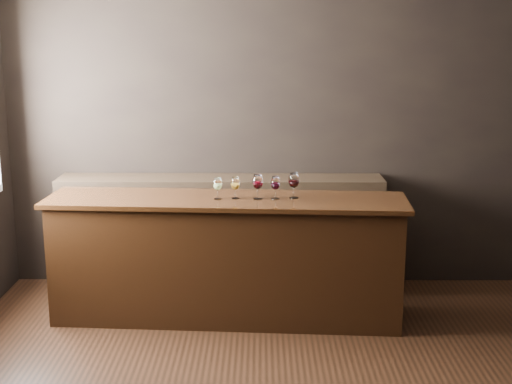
{
  "coord_description": "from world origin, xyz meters",
  "views": [
    {
      "loc": [
        -0.21,
        -4.11,
        2.29
      ],
      "look_at": [
        -0.25,
        1.36,
        1.05
      ],
      "focal_mm": 50.0,
      "sensor_mm": 36.0,
      "label": 1
    }
  ],
  "objects_px": {
    "bar_counter": "(227,261)",
    "glass_amber": "(235,184)",
    "back_bar_shelf": "(221,234)",
    "glass_red_b": "(275,184)",
    "glass_red_a": "(258,182)",
    "glass_red_c": "(294,181)",
    "glass_white": "(218,185)"
  },
  "relations": [
    {
      "from": "bar_counter",
      "to": "back_bar_shelf",
      "type": "bearing_deg",
      "value": 100.25
    },
    {
      "from": "bar_counter",
      "to": "glass_amber",
      "type": "bearing_deg",
      "value": -1.67
    },
    {
      "from": "back_bar_shelf",
      "to": "glass_red_c",
      "type": "height_order",
      "value": "glass_red_c"
    },
    {
      "from": "bar_counter",
      "to": "glass_white",
      "type": "bearing_deg",
      "value": -151.1
    },
    {
      "from": "bar_counter",
      "to": "glass_red_a",
      "type": "relative_size",
      "value": 13.92
    },
    {
      "from": "bar_counter",
      "to": "back_bar_shelf",
      "type": "xyz_separation_m",
      "value": [
        -0.08,
        0.67,
        0.03
      ]
    },
    {
      "from": "bar_counter",
      "to": "glass_red_b",
      "type": "height_order",
      "value": "glass_red_b"
    },
    {
      "from": "bar_counter",
      "to": "glass_red_b",
      "type": "relative_size",
      "value": 15.29
    },
    {
      "from": "bar_counter",
      "to": "glass_amber",
      "type": "relative_size",
      "value": 15.95
    },
    {
      "from": "bar_counter",
      "to": "glass_red_a",
      "type": "height_order",
      "value": "glass_red_a"
    },
    {
      "from": "bar_counter",
      "to": "glass_red_c",
      "type": "distance_m",
      "value": 0.85
    },
    {
      "from": "back_bar_shelf",
      "to": "glass_amber",
      "type": "height_order",
      "value": "glass_amber"
    },
    {
      "from": "glass_red_a",
      "to": "glass_red_c",
      "type": "height_order",
      "value": "glass_red_c"
    },
    {
      "from": "glass_red_a",
      "to": "glass_red_c",
      "type": "bearing_deg",
      "value": 7.31
    },
    {
      "from": "back_bar_shelf",
      "to": "glass_red_b",
      "type": "relative_size",
      "value": 15.86
    },
    {
      "from": "back_bar_shelf",
      "to": "glass_red_b",
      "type": "height_order",
      "value": "glass_red_b"
    },
    {
      "from": "back_bar_shelf",
      "to": "glass_white",
      "type": "height_order",
      "value": "glass_white"
    },
    {
      "from": "back_bar_shelf",
      "to": "bar_counter",
      "type": "bearing_deg",
      "value": -83.27
    },
    {
      "from": "glass_white",
      "to": "glass_red_c",
      "type": "height_order",
      "value": "glass_red_c"
    },
    {
      "from": "bar_counter",
      "to": "glass_amber",
      "type": "distance_m",
      "value": 0.64
    },
    {
      "from": "glass_amber",
      "to": "back_bar_shelf",
      "type": "bearing_deg",
      "value": 102.73
    },
    {
      "from": "bar_counter",
      "to": "glass_red_c",
      "type": "relative_size",
      "value": 13.53
    },
    {
      "from": "glass_white",
      "to": "glass_red_a",
      "type": "distance_m",
      "value": 0.31
    },
    {
      "from": "bar_counter",
      "to": "glass_red_a",
      "type": "distance_m",
      "value": 0.7
    },
    {
      "from": "glass_red_b",
      "to": "back_bar_shelf",
      "type": "bearing_deg",
      "value": 124.27
    },
    {
      "from": "glass_red_b",
      "to": "glass_red_a",
      "type": "bearing_deg",
      "value": -176.57
    },
    {
      "from": "glass_red_a",
      "to": "glass_amber",
      "type": "bearing_deg",
      "value": 174.32
    },
    {
      "from": "back_bar_shelf",
      "to": "glass_amber",
      "type": "relative_size",
      "value": 16.55
    },
    {
      "from": "glass_red_a",
      "to": "back_bar_shelf",
      "type": "bearing_deg",
      "value": 115.37
    },
    {
      "from": "bar_counter",
      "to": "back_bar_shelf",
      "type": "relative_size",
      "value": 0.96
    },
    {
      "from": "glass_amber",
      "to": "glass_red_b",
      "type": "height_order",
      "value": "glass_red_b"
    },
    {
      "from": "back_bar_shelf",
      "to": "glass_white",
      "type": "distance_m",
      "value": 0.93
    }
  ]
}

